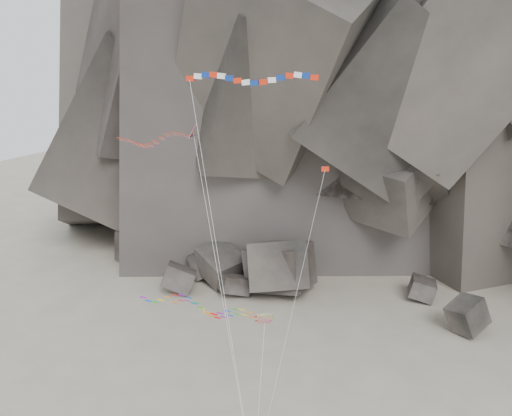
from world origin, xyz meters
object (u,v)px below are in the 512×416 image
(banner_kite, at_px, (251,81))
(pennant_kite, at_px, (311,228))
(delta_kite, at_px, (151,139))
(parafoil_kite, at_px, (196,305))

(banner_kite, distance_m, pennant_kite, 12.67)
(delta_kite, height_order, banner_kite, banner_kite)
(pennant_kite, bearing_deg, delta_kite, 143.83)
(banner_kite, relative_size, parafoil_kite, 2.02)
(parafoil_kite, bearing_deg, pennant_kite, -17.00)
(delta_kite, distance_m, parafoil_kite, 15.64)
(delta_kite, relative_size, parafoil_kite, 1.73)
(parafoil_kite, height_order, pennant_kite, pennant_kite)
(parafoil_kite, xyz_separation_m, pennant_kite, (11.10, -1.31, 8.92))
(delta_kite, xyz_separation_m, banner_kite, (10.01, -1.16, 5.30))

